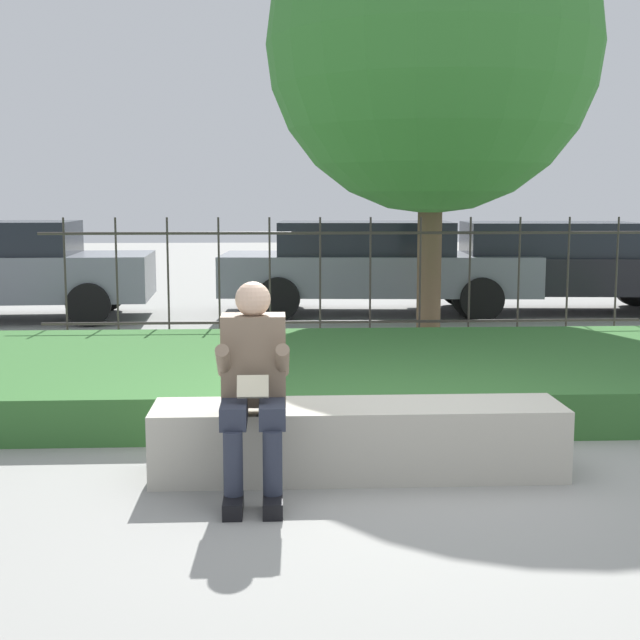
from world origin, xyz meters
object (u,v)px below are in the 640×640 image
at_px(stone_bench, 358,444).
at_px(car_parked_center, 374,265).
at_px(person_seated_reader, 253,380).
at_px(car_parked_right, 557,264).
at_px(tree_behind_fence, 433,46).
at_px(car_parked_left, 5,268).

xyz_separation_m(stone_bench, car_parked_center, (0.99, 7.97, 0.54)).
height_order(stone_bench, person_seated_reader, person_seated_reader).
relative_size(car_parked_right, tree_behind_fence, 0.85).
xyz_separation_m(car_parked_left, tree_behind_fence, (5.81, -1.95, 2.82)).
distance_m(car_parked_left, car_parked_center, 5.39).
height_order(car_parked_center, tree_behind_fence, tree_behind_fence).
height_order(car_parked_right, car_parked_center, car_parked_center).
relative_size(stone_bench, car_parked_right, 0.54).
distance_m(stone_bench, car_parked_right, 8.84).
bearing_deg(person_seated_reader, car_parked_right, 61.70).
bearing_deg(car_parked_left, person_seated_reader, -67.09).
bearing_deg(person_seated_reader, car_parked_center, 78.81).
bearing_deg(tree_behind_fence, car_parked_right, 44.50).
distance_m(person_seated_reader, tree_behind_fence, 6.91).
bearing_deg(car_parked_right, car_parked_center, -175.99).
relative_size(stone_bench, car_parked_left, 0.63).
distance_m(car_parked_center, tree_behind_fence, 3.70).
distance_m(car_parked_left, tree_behind_fence, 6.74).
distance_m(car_parked_right, tree_behind_fence, 4.38).
bearing_deg(car_parked_left, car_parked_right, 0.25).
bearing_deg(stone_bench, car_parked_left, 120.13).
bearing_deg(car_parked_left, tree_behind_fence, -21.03).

